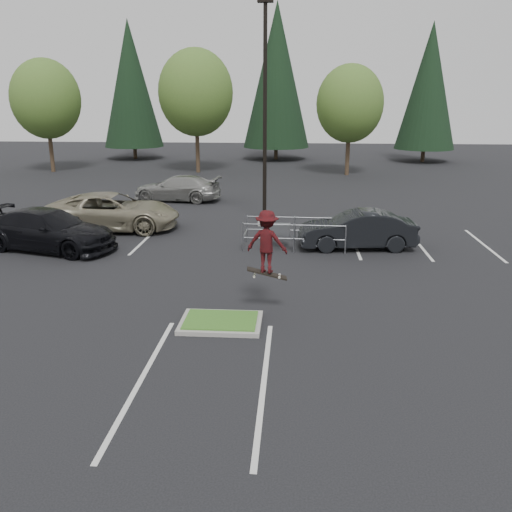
# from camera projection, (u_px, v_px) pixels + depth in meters

# --- Properties ---
(ground) EXTENTS (120.00, 120.00, 0.00)m
(ground) POSITION_uv_depth(u_px,v_px,m) (221.00, 325.00, 14.75)
(ground) COLOR black
(ground) RESTS_ON ground
(grass_median) EXTENTS (2.20, 1.60, 0.16)m
(grass_median) POSITION_uv_depth(u_px,v_px,m) (221.00, 322.00, 14.73)
(grass_median) COLOR #A19F96
(grass_median) RESTS_ON ground
(stall_lines) EXTENTS (22.62, 17.60, 0.01)m
(stall_lines) POSITION_uv_depth(u_px,v_px,m) (207.00, 260.00, 20.60)
(stall_lines) COLOR silver
(stall_lines) RESTS_ON ground
(light_pole) EXTENTS (0.70, 0.60, 10.12)m
(light_pole) POSITION_uv_depth(u_px,v_px,m) (265.00, 128.00, 24.90)
(light_pole) COLOR #A19F96
(light_pole) RESTS_ON ground
(decid_a) EXTENTS (5.44, 5.44, 8.91)m
(decid_a) POSITION_uv_depth(u_px,v_px,m) (46.00, 101.00, 43.14)
(decid_a) COLOR #38281C
(decid_a) RESTS_ON ground
(decid_b) EXTENTS (5.89, 5.89, 9.64)m
(decid_b) POSITION_uv_depth(u_px,v_px,m) (196.00, 95.00, 42.66)
(decid_b) COLOR #38281C
(decid_b) RESTS_ON ground
(decid_c) EXTENTS (5.12, 5.12, 8.38)m
(decid_c) POSITION_uv_depth(u_px,v_px,m) (350.00, 106.00, 41.38)
(decid_c) COLOR #38281C
(decid_c) RESTS_ON ground
(conif_a) EXTENTS (5.72, 5.72, 13.00)m
(conif_a) POSITION_uv_depth(u_px,v_px,m) (131.00, 84.00, 51.97)
(conif_a) COLOR #38281C
(conif_a) RESTS_ON ground
(conif_b) EXTENTS (6.38, 6.38, 14.50)m
(conif_b) POSITION_uv_depth(u_px,v_px,m) (277.00, 76.00, 51.26)
(conif_b) COLOR #38281C
(conif_b) RESTS_ON ground
(conif_c) EXTENTS (5.50, 5.50, 12.50)m
(conif_c) POSITION_uv_depth(u_px,v_px,m) (429.00, 86.00, 49.62)
(conif_c) COLOR #38281C
(conif_c) RESTS_ON ground
(cart_corral) EXTENTS (4.15, 1.58, 1.17)m
(cart_corral) POSITION_uv_depth(u_px,v_px,m) (283.00, 230.00, 22.10)
(cart_corral) COLOR gray
(cart_corral) RESTS_ON ground
(skateboarder) EXTENTS (1.25, 0.87, 1.99)m
(skateboarder) POSITION_uv_depth(u_px,v_px,m) (267.00, 242.00, 15.03)
(skateboarder) COLOR black
(skateboarder) RESTS_ON ground
(car_l_tan) EXTENTS (6.31, 3.19, 1.71)m
(car_l_tan) POSITION_uv_depth(u_px,v_px,m) (112.00, 212.00, 25.04)
(car_l_tan) COLOR gray
(car_l_tan) RESTS_ON ground
(car_l_black) EXTENTS (6.05, 3.65, 1.64)m
(car_l_black) POSITION_uv_depth(u_px,v_px,m) (47.00, 230.00, 21.77)
(car_l_black) COLOR black
(car_l_black) RESTS_ON ground
(car_r_charc) EXTENTS (4.81, 2.05, 1.54)m
(car_r_charc) POSITION_uv_depth(u_px,v_px,m) (357.00, 230.00, 21.98)
(car_r_charc) COLOR black
(car_r_charc) RESTS_ON ground
(car_far_silver) EXTENTS (5.36, 2.67, 1.49)m
(car_far_silver) POSITION_uv_depth(u_px,v_px,m) (178.00, 188.00, 32.10)
(car_far_silver) COLOR gray
(car_far_silver) RESTS_ON ground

